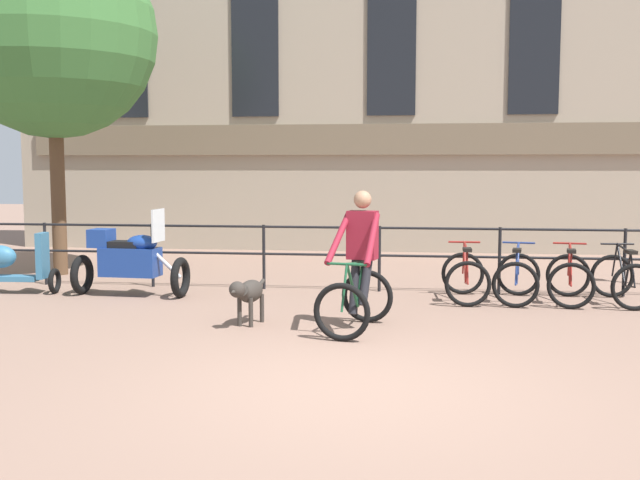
% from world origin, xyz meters
% --- Properties ---
extents(ground_plane, '(60.00, 60.00, 0.00)m').
position_xyz_m(ground_plane, '(0.00, 0.00, 0.00)').
color(ground_plane, '#846656').
extents(canal_railing, '(15.05, 0.05, 1.05)m').
position_xyz_m(canal_railing, '(-0.00, 5.20, 0.71)').
color(canal_railing, black).
rests_on(canal_railing, ground_plane).
extents(cyclist_with_bike, '(0.91, 1.28, 1.70)m').
position_xyz_m(cyclist_with_bike, '(-0.13, 2.39, 0.76)').
color(cyclist_with_bike, black).
rests_on(cyclist_with_bike, ground_plane).
extents(dog, '(0.37, 0.90, 0.60)m').
position_xyz_m(dog, '(-1.52, 2.44, 0.42)').
color(dog, '#332D28').
rests_on(dog, ground_plane).
extents(parked_motorcycle, '(1.78, 0.73, 1.35)m').
position_xyz_m(parked_motorcycle, '(-3.80, 4.31, 0.56)').
color(parked_motorcycle, black).
rests_on(parked_motorcycle, ground_plane).
extents(parked_bicycle_near_lamp, '(0.66, 1.11, 0.86)m').
position_xyz_m(parked_bicycle_near_lamp, '(1.31, 4.54, 0.36)').
color(parked_bicycle_near_lamp, black).
rests_on(parked_bicycle_near_lamp, ground_plane).
extents(parked_bicycle_mid_left, '(0.84, 1.21, 0.86)m').
position_xyz_m(parked_bicycle_mid_left, '(2.06, 4.54, 0.36)').
color(parked_bicycle_mid_left, black).
rests_on(parked_bicycle_mid_left, ground_plane).
extents(parked_bicycle_mid_right, '(0.83, 1.20, 0.86)m').
position_xyz_m(parked_bicycle_mid_right, '(2.81, 4.54, 0.36)').
color(parked_bicycle_mid_right, black).
rests_on(parked_bicycle_mid_right, ground_plane).
extents(parked_bicycle_far_end, '(0.70, 1.13, 0.86)m').
position_xyz_m(parked_bicycle_far_end, '(3.56, 4.54, 0.36)').
color(parked_bicycle_far_end, black).
rests_on(parked_bicycle_far_end, ground_plane).
extents(parked_scooter, '(1.31, 0.50, 0.96)m').
position_xyz_m(parked_scooter, '(-5.70, 4.31, 0.46)').
color(parked_scooter, black).
rests_on(parked_scooter, ground_plane).
extents(tree_canalside_left, '(3.72, 3.72, 6.21)m').
position_xyz_m(tree_canalside_left, '(-5.93, 6.35, 4.34)').
color(tree_canalside_left, brown).
rests_on(tree_canalside_left, ground_plane).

